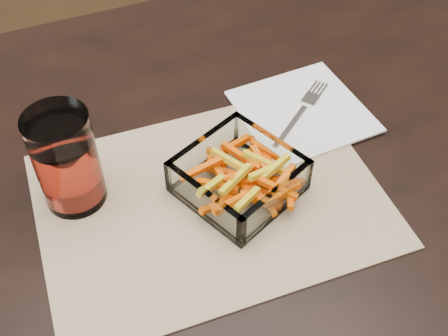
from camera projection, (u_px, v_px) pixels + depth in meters
The scene contains 6 objects.
dining_table at pixel (273, 186), 0.88m from camera, with size 1.60×0.90×0.75m.
placemat at pixel (211, 199), 0.75m from camera, with size 0.45×0.33×0.00m, color #9F8768.
glass_bowl at pixel (238, 178), 0.74m from camera, with size 0.18×0.18×0.05m.
tumbler at pixel (67, 163), 0.70m from camera, with size 0.08×0.08×0.14m.
napkin at pixel (303, 111), 0.86m from camera, with size 0.18×0.18×0.00m, color white.
fork at pixel (302, 110), 0.86m from camera, with size 0.14×0.11×0.00m.
Camera 1 is at (-0.29, -0.50, 1.34)m, focal length 45.00 mm.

